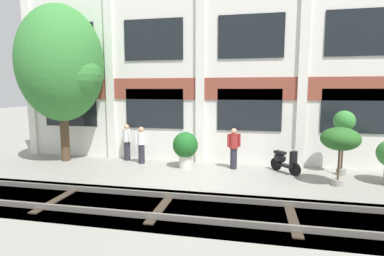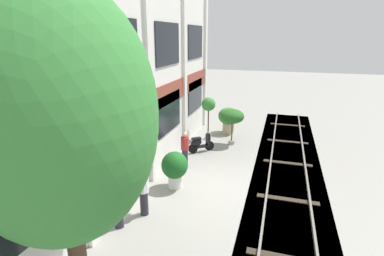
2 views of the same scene
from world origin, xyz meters
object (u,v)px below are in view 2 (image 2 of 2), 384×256
object	(u,v)px
potted_plant_glazed_jar	(229,118)
resident_by_doorway	(185,148)
resident_near_plants	(143,191)
potted_plant_low_pan	(232,117)
scooter_near_curb	(200,144)
potted_plant_stone_basin	(175,167)
broadleaf_tree	(59,122)
resident_watching_tracks	(118,202)
potted_plant_tall_urn	(209,107)

from	to	relation	value
potted_plant_glazed_jar	resident_by_doorway	xyz separation A→B (m)	(-5.27, 0.94, -0.05)
resident_near_plants	potted_plant_low_pan	bearing A→B (deg)	49.97
potted_plant_glazed_jar	potted_plant_low_pan	world-z (taller)	potted_plant_low_pan
scooter_near_curb	potted_plant_stone_basin	bearing A→B (deg)	-130.78
broadleaf_tree	scooter_near_curb	xyz separation A→B (m)	(9.10, -0.08, -3.60)
resident_by_doorway	resident_watching_tracks	bearing A→B (deg)	-116.26
potted_plant_glazed_jar	resident_by_doorway	distance (m)	5.35
broadleaf_tree	resident_near_plants	distance (m)	4.69
resident_by_doorway	resident_watching_tracks	world-z (taller)	resident_by_doorway
broadleaf_tree	potted_plant_low_pan	xyz separation A→B (m)	(10.64, -1.37, -2.54)
scooter_near_curb	potted_plant_tall_urn	bearing A→B (deg)	51.19
potted_plant_glazed_jar	resident_watching_tracks	size ratio (longest dim) A/B	0.96
potted_plant_stone_basin	potted_plant_low_pan	xyz separation A→B (m)	(5.28, -1.24, 0.65)
broadleaf_tree	potted_plant_stone_basin	xyz separation A→B (m)	(5.36, -0.13, -3.20)
potted_plant_tall_urn	resident_watching_tracks	xyz separation A→B (m)	(-8.52, 0.60, -0.99)
potted_plant_low_pan	resident_near_plants	distance (m)	7.43
potted_plant_stone_basin	resident_watching_tracks	world-z (taller)	resident_watching_tracks
potted_plant_low_pan	resident_near_plants	bearing A→B (deg)	167.80
potted_plant_stone_basin	resident_by_doorway	bearing A→B (deg)	6.70
potted_plant_stone_basin	potted_plant_glazed_jar	bearing A→B (deg)	-5.78
scooter_near_curb	resident_watching_tracks	xyz separation A→B (m)	(-6.51, 0.70, 0.41)
potted_plant_stone_basin	resident_watching_tracks	bearing A→B (deg)	164.82
broadleaf_tree	potted_plant_glazed_jar	bearing A→B (deg)	-3.92
potted_plant_tall_urn	resident_near_plants	world-z (taller)	potted_plant_tall_urn
resident_watching_tracks	potted_plant_stone_basin	bearing A→B (deg)	113.51
potted_plant_glazed_jar	resident_near_plants	xyz separation A→B (m)	(-9.09, 1.05, -0.08)
resident_watching_tracks	resident_near_plants	bearing A→B (deg)	101.28
resident_watching_tracks	resident_near_plants	distance (m)	0.93
potted_plant_low_pan	resident_near_plants	xyz separation A→B (m)	(-7.23, 1.56, -0.67)
potted_plant_stone_basin	potted_plant_low_pan	distance (m)	5.46
potted_plant_stone_basin	potted_plant_low_pan	bearing A→B (deg)	-13.19
potted_plant_stone_basin	resident_by_doorway	size ratio (longest dim) A/B	0.89
potted_plant_glazed_jar	potted_plant_low_pan	size ratio (longest dim) A/B	0.80
potted_plant_tall_urn	resident_by_doorway	distance (m)	4.00
potted_plant_stone_basin	resident_by_doorway	xyz separation A→B (m)	(1.87, 0.22, 0.01)
potted_plant_tall_urn	potted_plant_low_pan	world-z (taller)	potted_plant_tall_urn
potted_plant_stone_basin	scooter_near_curb	size ratio (longest dim) A/B	1.30
potted_plant_glazed_jar	potted_plant_stone_basin	size ratio (longest dim) A/B	1.06
scooter_near_curb	resident_watching_tracks	world-z (taller)	resident_watching_tracks
broadleaf_tree	resident_by_doorway	xyz separation A→B (m)	(7.23, 0.09, -3.18)
resident_by_doorway	potted_plant_tall_urn	bearing A→B (deg)	69.28
resident_by_doorway	resident_near_plants	xyz separation A→B (m)	(-3.83, 0.11, -0.03)
scooter_near_curb	resident_near_plants	world-z (taller)	resident_near_plants
broadleaf_tree	potted_plant_low_pan	size ratio (longest dim) A/B	3.46
potted_plant_stone_basin	resident_watching_tracks	distance (m)	2.88
broadleaf_tree	scooter_near_curb	world-z (taller)	broadleaf_tree
potted_plant_low_pan	scooter_near_curb	bearing A→B (deg)	140.10
potted_plant_tall_urn	broadleaf_tree	bearing A→B (deg)	-179.92
potted_plant_low_pan	scooter_near_curb	distance (m)	2.27
resident_watching_tracks	potted_plant_glazed_jar	bearing A→B (deg)	120.22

